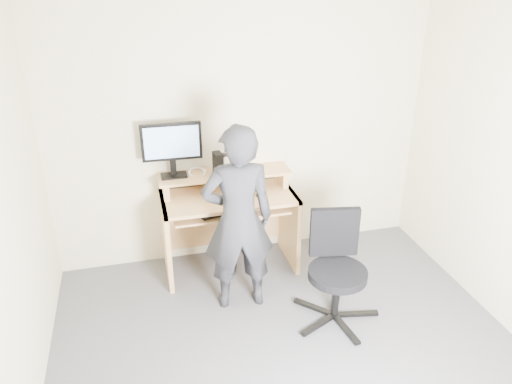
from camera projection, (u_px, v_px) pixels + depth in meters
name	position (u px, v px, depth m)	size (l,w,h in m)	color
ground	(299.00, 373.00, 3.55)	(3.50, 3.50, 0.00)	#525156
back_wall	(242.00, 130.00, 4.55)	(3.50, 0.02, 2.50)	beige
desk	(227.00, 212.00, 4.61)	(1.20, 0.60, 0.91)	tan
monitor	(172.00, 145.00, 4.31)	(0.52, 0.15, 0.50)	black
external_drive	(218.00, 163.00, 4.45)	(0.07, 0.13, 0.20)	black
travel_mug	(223.00, 164.00, 4.48)	(0.07, 0.07, 0.16)	silver
smartphone	(248.00, 172.00, 4.51)	(0.07, 0.13, 0.01)	black
charger	(215.00, 175.00, 4.43)	(0.04, 0.04, 0.04)	black
headphones	(197.00, 172.00, 4.50)	(0.16, 0.16, 0.02)	silver
keyboard	(224.00, 209.00, 4.40)	(0.46, 0.18, 0.03)	black
mouse	(261.00, 195.00, 4.42)	(0.10, 0.06, 0.04)	black
office_chair	(336.00, 264.00, 3.94)	(0.70, 0.69, 0.88)	black
person	(238.00, 220.00, 3.95)	(0.58, 0.38, 1.59)	black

